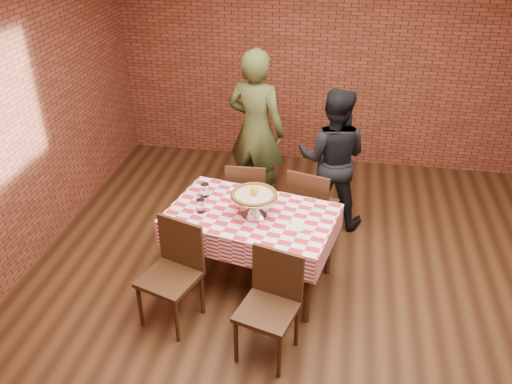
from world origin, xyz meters
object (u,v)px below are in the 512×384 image
pizza (254,195)px  condiment_caddy (264,193)px  chair_near_left (169,278)px  diner_olive (256,131)px  chair_near_right (267,311)px  chair_far_left (248,196)px  water_glass_right (205,190)px  chair_far_right (313,206)px  diner_black (332,159)px  pizza_stand (254,205)px  table (252,247)px  water_glass_left (201,206)px

pizza → condiment_caddy: 0.31m
chair_near_left → diner_olive: (0.37, 2.08, 0.47)m
chair_near_right → chair_far_left: 1.76m
pizza → water_glass_right: 0.57m
chair_far_right → diner_olive: 1.12m
chair_near_left → chair_near_right: bearing=2.6°
condiment_caddy → diner_black: 1.08m
chair_near_right → pizza_stand: bearing=121.8°
condiment_caddy → diner_black: bearing=55.7°
pizza → pizza_stand: bearing=0.0°
pizza → diner_olive: 1.46m
table → chair_far_right: size_ratio=1.60×
table → condiment_caddy: size_ratio=11.69×
chair_far_left → diner_black: (0.85, 0.37, 0.34)m
water_glass_right → chair_far_left: chair_far_left is taller
water_glass_left → diner_olive: size_ratio=0.07×
pizza → diner_olive: bearing=99.2°
water_glass_left → pizza: bearing=5.9°
chair_near_right → chair_far_right: size_ratio=0.99×
diner_olive → chair_near_left: bearing=95.7°
condiment_caddy → chair_near_left: size_ratio=0.14×
condiment_caddy → chair_near_left: bearing=-127.0°
water_glass_right → table: bearing=-23.7°
chair_near_left → chair_near_right: 0.90m
diner_black → pizza: bearing=66.2°
diner_olive → condiment_caddy: bearing=119.5°
condiment_caddy → diner_olive: diner_olive is taller
water_glass_right → chair_far_right: chair_far_right is taller
water_glass_right → chair_near_right: chair_near_right is taller
chair_near_left → pizza_stand: bearing=64.8°
pizza → chair_near_left: pizza is taller
chair_near_left → pizza: bearing=64.8°
water_glass_right → diner_olive: (0.28, 1.21, 0.11)m
pizza → chair_far_right: pizza is taller
chair_near_left → diner_olive: diner_olive is taller
water_glass_right → diner_olive: 1.25m
pizza_stand → diner_olive: (-0.23, 1.44, 0.08)m
table → water_glass_right: water_glass_right is taller
water_glass_left → chair_far_left: bearing=72.8°
water_glass_right → chair_far_left: (0.30, 0.58, -0.38)m
chair_near_left → diner_black: diner_black is taller
chair_near_left → chair_far_left: 1.51m
pizza_stand → diner_black: bearing=61.6°
chair_near_right → water_glass_right: bearing=140.0°
chair_near_left → chair_near_right: chair_near_left is taller
chair_far_left → chair_far_right: chair_far_right is taller
diner_black → table: bearing=65.0°
chair_near_left → chair_far_right: size_ratio=1.01×
water_glass_right → chair_near_left: bearing=-96.5°
diner_olive → table: bearing=114.2°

